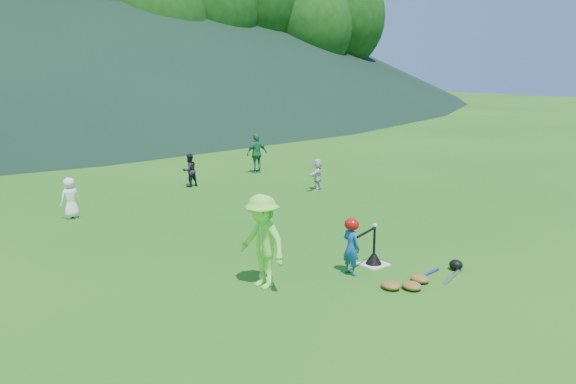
# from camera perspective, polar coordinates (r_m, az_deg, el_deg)

# --- Properties ---
(ground) EXTENTS (120.00, 120.00, 0.00)m
(ground) POSITION_cam_1_polar(r_m,az_deg,el_deg) (10.30, 8.68, -7.30)
(ground) COLOR #165814
(ground) RESTS_ON ground
(home_plate) EXTENTS (0.45, 0.45, 0.02)m
(home_plate) POSITION_cam_1_polar(r_m,az_deg,el_deg) (10.30, 8.68, -7.25)
(home_plate) COLOR silver
(home_plate) RESTS_ON ground
(baseball) EXTENTS (0.08, 0.08, 0.08)m
(baseball) POSITION_cam_1_polar(r_m,az_deg,el_deg) (10.07, 8.81, -3.35)
(baseball) COLOR white
(baseball) RESTS_ON batting_tee
(batter_child) EXTENTS (0.24, 0.36, 0.97)m
(batter_child) POSITION_cam_1_polar(r_m,az_deg,el_deg) (9.64, 6.44, -5.59)
(batter_child) COLOR #17529F
(batter_child) RESTS_ON ground
(adult_coach) EXTENTS (0.64, 1.03, 1.53)m
(adult_coach) POSITION_cam_1_polar(r_m,az_deg,el_deg) (8.97, -2.64, -5.04)
(adult_coach) COLOR #7EF748
(adult_coach) RESTS_ON ground
(fielder_a) EXTENTS (0.53, 0.41, 0.97)m
(fielder_a) POSITION_cam_1_polar(r_m,az_deg,el_deg) (14.07, -21.26, -0.56)
(fielder_a) COLOR white
(fielder_a) RESTS_ON ground
(fielder_b) EXTENTS (0.53, 0.44, 0.99)m
(fielder_b) POSITION_cam_1_polar(r_m,az_deg,el_deg) (16.81, -9.98, 2.19)
(fielder_b) COLOR black
(fielder_b) RESTS_ON ground
(fielder_c) EXTENTS (0.78, 0.36, 1.30)m
(fielder_c) POSITION_cam_1_polar(r_m,az_deg,el_deg) (18.76, -3.19, 3.92)
(fielder_c) COLOR #217046
(fielder_c) RESTS_ON ground
(fielder_d) EXTENTS (0.87, 0.68, 0.92)m
(fielder_d) POSITION_cam_1_polar(r_m,az_deg,el_deg) (16.11, 2.99, 1.79)
(fielder_d) COLOR silver
(fielder_d) RESTS_ON ground
(batting_tee) EXTENTS (0.30, 0.30, 0.68)m
(batting_tee) POSITION_cam_1_polar(r_m,az_deg,el_deg) (10.26, 8.70, -6.62)
(batting_tee) COLOR black
(batting_tee) RESTS_ON home_plate
(batter_gear) EXTENTS (0.72, 0.29, 0.33)m
(batter_gear) POSITION_cam_1_polar(r_m,az_deg,el_deg) (9.54, 6.61, -3.34)
(batter_gear) COLOR #AC0D0B
(batter_gear) RESTS_ON ground
(equipment_pile) EXTENTS (1.80, 0.63, 0.19)m
(equipment_pile) POSITION_cam_1_polar(r_m,az_deg,el_deg) (9.62, 13.33, -8.56)
(equipment_pile) COLOR olive
(equipment_pile) RESTS_ON ground
(outfield_fence) EXTENTS (70.07, 0.08, 1.33)m
(outfield_fence) POSITION_cam_1_polar(r_m,az_deg,el_deg) (35.42, -26.55, 6.80)
(outfield_fence) COLOR gray
(outfield_fence) RESTS_ON ground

